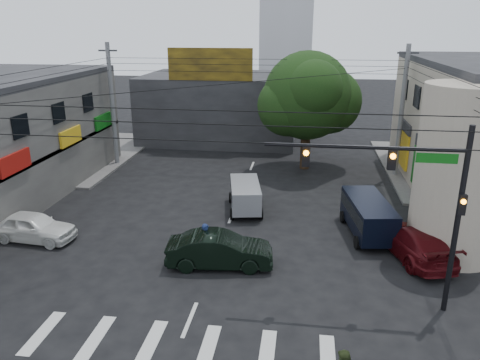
% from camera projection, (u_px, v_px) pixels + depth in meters
% --- Properties ---
extents(ground, '(160.00, 160.00, 0.00)m').
position_uv_depth(ground, '(207.00, 278.00, 20.16)').
color(ground, black).
rests_on(ground, ground).
extents(sidewalk_far_left, '(16.00, 16.00, 0.15)m').
position_uv_depth(sidewalk_far_left, '(42.00, 153.00, 39.43)').
color(sidewalk_far_left, '#514F4C').
rests_on(sidewalk_far_left, ground).
extents(corner_column, '(4.00, 4.00, 8.00)m').
position_uv_depth(corner_column, '(460.00, 173.00, 21.19)').
color(corner_column, gray).
rests_on(corner_column, ground).
extents(building_far, '(14.00, 10.00, 6.00)m').
position_uv_depth(building_far, '(221.00, 107.00, 44.16)').
color(building_far, '#232326').
rests_on(building_far, ground).
extents(billboard, '(7.00, 0.30, 2.60)m').
position_uv_depth(billboard, '(210.00, 64.00, 38.19)').
color(billboard, olive).
rests_on(billboard, building_far).
extents(street_tree, '(6.40, 6.40, 8.70)m').
position_uv_depth(street_tree, '(307.00, 96.00, 33.86)').
color(street_tree, black).
rests_on(street_tree, ground).
extents(traffic_gantry, '(7.10, 0.35, 7.20)m').
position_uv_depth(traffic_gantry, '(413.00, 189.00, 16.65)').
color(traffic_gantry, black).
rests_on(traffic_gantry, ground).
extents(utility_pole_far_left, '(0.32, 0.32, 9.20)m').
position_uv_depth(utility_pole_far_left, '(112.00, 106.00, 35.12)').
color(utility_pole_far_left, '#59595B').
rests_on(utility_pole_far_left, ground).
extents(utility_pole_far_right, '(0.32, 0.32, 9.20)m').
position_uv_depth(utility_pole_far_right, '(402.00, 113.00, 32.34)').
color(utility_pole_far_right, '#59595B').
rests_on(utility_pole_far_right, ground).
extents(dark_sedan, '(2.68, 5.10, 1.56)m').
position_uv_depth(dark_sedan, '(220.00, 250.00, 20.97)').
color(dark_sedan, black).
rests_on(dark_sedan, ground).
extents(white_compact, '(2.48, 4.60, 1.47)m').
position_uv_depth(white_compact, '(33.00, 227.00, 23.52)').
color(white_compact, white).
rests_on(white_compact, ground).
extents(maroon_sedan, '(4.92, 6.35, 1.51)m').
position_uv_depth(maroon_sedan, '(414.00, 242.00, 21.83)').
color(maroon_sedan, '#460A0E').
rests_on(maroon_sedan, ground).
extents(silver_minivan, '(4.45, 3.01, 1.67)m').
position_uv_depth(silver_minivan, '(245.00, 197.00, 27.27)').
color(silver_minivan, '#94959B').
rests_on(silver_minivan, ground).
extents(navy_van, '(5.26, 3.21, 1.89)m').
position_uv_depth(navy_van, '(368.00, 218.00, 24.07)').
color(navy_van, black).
rests_on(navy_van, ground).
extents(traffic_officer, '(1.03, 1.00, 1.82)m').
position_uv_depth(traffic_officer, '(206.00, 243.00, 21.40)').
color(traffic_officer, '#142047').
rests_on(traffic_officer, ground).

